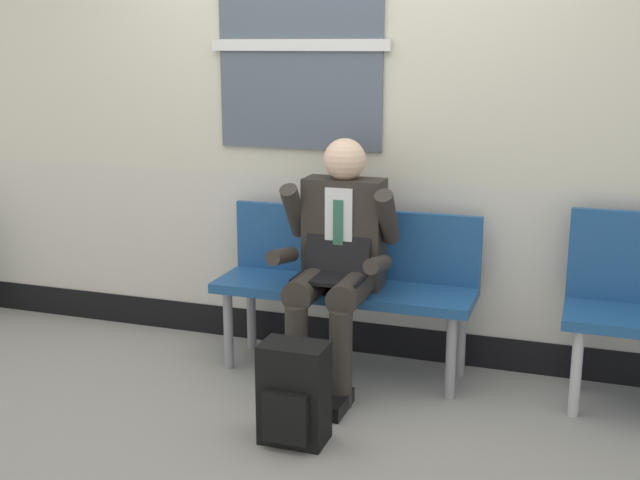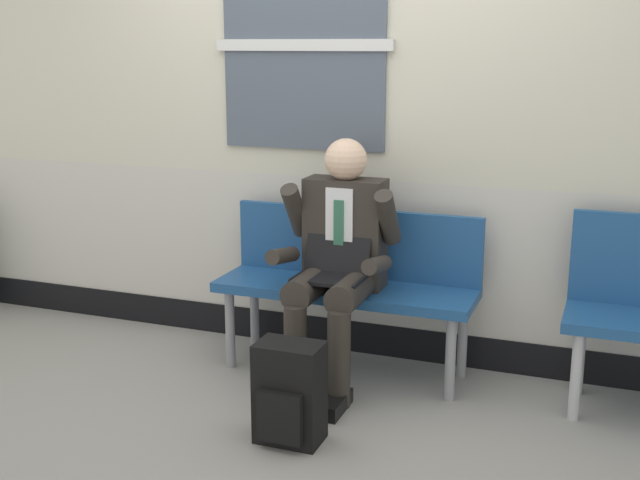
# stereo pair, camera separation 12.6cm
# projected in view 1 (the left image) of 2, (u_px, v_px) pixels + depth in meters

# --- Properties ---
(ground_plane) EXTENTS (18.00, 18.00, 0.00)m
(ground_plane) POSITION_uv_depth(u_px,v_px,m) (299.00, 394.00, 3.94)
(ground_plane) COLOR gray
(station_wall) EXTENTS (5.45, 0.16, 2.74)m
(station_wall) POSITION_uv_depth(u_px,v_px,m) (342.00, 104.00, 4.26)
(station_wall) COLOR beige
(station_wall) RESTS_ON ground
(bench_with_person) EXTENTS (1.33, 0.42, 0.84)m
(bench_with_person) POSITION_uv_depth(u_px,v_px,m) (348.00, 275.00, 4.16)
(bench_with_person) COLOR navy
(bench_with_person) RESTS_ON ground
(person_seated) EXTENTS (0.57, 0.70, 1.22)m
(person_seated) POSITION_uv_depth(u_px,v_px,m) (337.00, 258.00, 3.95)
(person_seated) COLOR #2D2823
(person_seated) RESTS_ON ground
(backpack) EXTENTS (0.28, 0.22, 0.44)m
(backpack) POSITION_uv_depth(u_px,v_px,m) (294.00, 394.00, 3.42)
(backpack) COLOR black
(backpack) RESTS_ON ground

